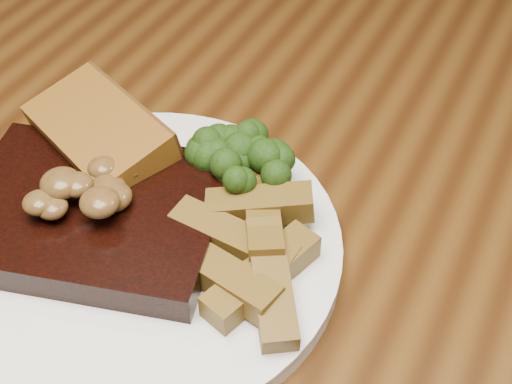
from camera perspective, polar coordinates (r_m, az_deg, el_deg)
dining_table at (r=0.63m, az=-1.32°, el=-7.55°), size 1.60×0.90×0.75m
chair_far at (r=1.14m, az=13.92°, el=7.68°), size 0.43×0.43×0.89m
plate at (r=0.54m, az=-9.15°, el=-4.51°), size 0.35×0.35×0.01m
steak at (r=0.54m, az=-12.93°, el=-1.79°), size 0.22×0.19×0.03m
steak_bone at (r=0.51m, az=-17.09°, el=-6.80°), size 0.16×0.06×0.02m
mushroom_pile at (r=0.52m, az=-13.29°, el=0.21°), size 0.08×0.08×0.03m
garlic_bread at (r=0.59m, az=-12.14°, el=3.15°), size 0.14×0.11×0.03m
potato_wedges at (r=0.50m, az=-3.12°, el=-4.98°), size 0.12×0.12×0.02m
broccoli_cluster at (r=0.54m, az=-1.12°, el=1.09°), size 0.08×0.08×0.04m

